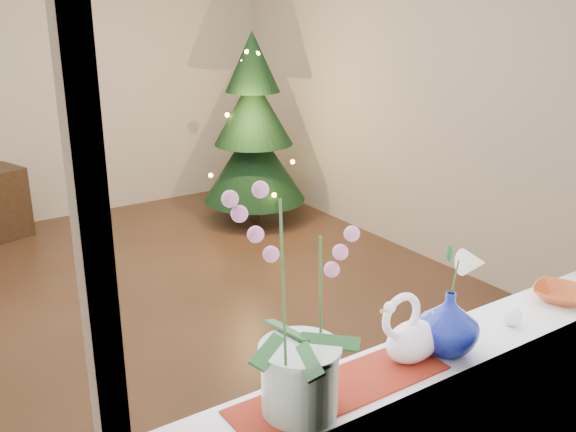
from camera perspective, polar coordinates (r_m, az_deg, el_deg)
name	(u,v)px	position (r m, az deg, el deg)	size (l,w,h in m)	color
ground	(160,319)	(4.36, -11.33, -8.97)	(5.00, 5.00, 0.00)	#3D2719
wall_back	(39,76)	(6.31, -21.22, 11.54)	(4.50, 0.10, 2.70)	beige
wall_front	(478,239)	(1.91, 16.57, -1.95)	(4.50, 0.10, 2.70)	beige
wall_right	(419,88)	(5.18, 11.59, 11.11)	(0.10, 5.00, 2.70)	beige
windowsill	(433,357)	(2.18, 12.81, -12.12)	(2.20, 0.26, 0.04)	white
window_frame	(482,115)	(1.84, 16.86, 8.59)	(2.22, 0.06, 1.60)	white
runner	(341,388)	(1.94, 4.77, -15.03)	(0.70, 0.20, 0.01)	maroon
orchid_pot	(300,301)	(1.68, 1.11, -7.61)	(0.23, 0.23, 0.67)	beige
swan	(414,327)	(2.06, 11.12, -9.64)	(0.27, 0.12, 0.23)	white
blue_vase	(449,318)	(2.12, 14.11, -8.80)	(0.23, 0.23, 0.24)	#051060
lily	(454,258)	(2.04, 14.56, -3.59)	(0.13, 0.08, 0.18)	silver
paperweight	(512,316)	(2.38, 19.32, -8.42)	(0.07, 0.07, 0.07)	white
amber_dish	(561,295)	(2.64, 23.06, -6.48)	(0.17, 0.17, 0.04)	#A74319
xmas_tree	(253,129)	(5.94, -3.09, 7.73)	(0.95, 0.95, 1.75)	black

